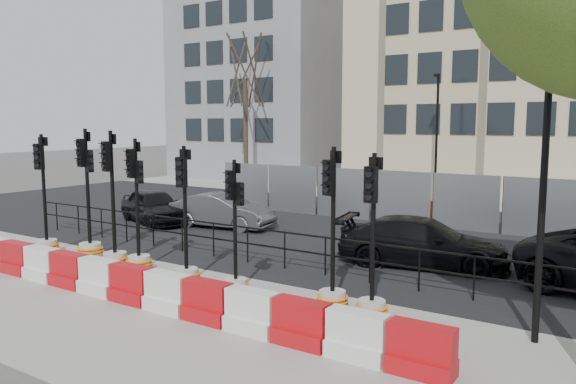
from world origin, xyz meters
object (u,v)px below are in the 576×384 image
Objects in this scene: lamp_post_near at (545,156)px; traffic_signal_d at (138,240)px; traffic_signal_a at (46,230)px; car_a at (154,206)px; car_c at (423,242)px; traffic_signal_h at (372,286)px.

lamp_post_near is 9.64m from traffic_signal_d.
car_a is at bearing 86.51° from traffic_signal_a.
traffic_signal_d is at bearing -115.22° from car_a.
traffic_signal_a is 0.73× the size of car_c.
lamp_post_near is 1.74× the size of traffic_signal_a.
traffic_signal_a is at bearing -175.22° from traffic_signal_h.
traffic_signal_a is 3.70m from traffic_signal_d.
traffic_signal_d is (3.69, 0.14, 0.09)m from traffic_signal_a.
lamp_post_near is at bearing 22.14° from traffic_signal_d.
lamp_post_near is 15.11m from car_a.
car_c is at bearing 9.98° from traffic_signal_a.
traffic_signal_h reaches higher than car_c.
traffic_signal_h is at bearing -14.93° from traffic_signal_a.
traffic_signal_d reaches higher than car_a.
traffic_signal_a is 10.62m from car_c.
traffic_signal_a is at bearing -146.40° from car_a.
traffic_signal_a is 1.02× the size of traffic_signal_d.
traffic_signal_a is 1.07× the size of traffic_signal_h.
car_c is at bearing 101.57° from traffic_signal_h.
traffic_signal_h is 0.68× the size of car_c.
car_a is (-4.83, 5.11, -0.16)m from traffic_signal_d.
car_c is (9.58, 4.60, -0.07)m from traffic_signal_a.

